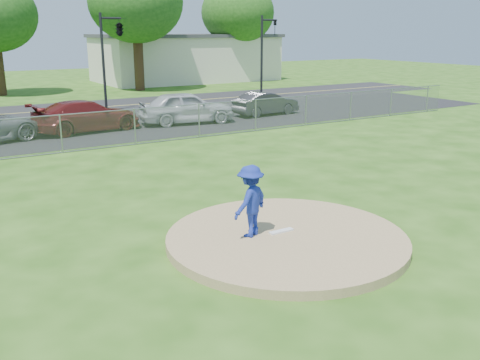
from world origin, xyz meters
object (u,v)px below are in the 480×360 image
object	(u,v)px
tree_far_right	(238,3)
pitcher	(250,201)
traffic_signal_center	(118,31)
parked_car_charcoal	(266,103)
commercial_building	(185,57)
traffic_signal_right	(265,50)
parked_car_pearl	(187,107)
parked_car_darkred	(87,116)

from	to	relation	value
tree_far_right	pitcher	bearing A→B (deg)	-120.90
traffic_signal_center	parked_car_charcoal	size ratio (longest dim) A/B	1.43
commercial_building	pitcher	bearing A→B (deg)	-113.96
pitcher	parked_car_charcoal	distance (m)	19.03
pitcher	parked_car_charcoal	size ratio (longest dim) A/B	0.41
traffic_signal_right	pitcher	bearing A→B (deg)	-124.69
traffic_signal_center	parked_car_pearl	distance (m)	7.44
traffic_signal_center	parked_car_pearl	world-z (taller)	traffic_signal_center
commercial_building	tree_far_right	distance (m)	7.00
traffic_signal_right	pitcher	xyz separation A→B (m)	(-14.95, -21.60, -2.36)
tree_far_right	parked_car_pearl	bearing A→B (deg)	-127.49
tree_far_right	parked_car_darkred	size ratio (longest dim) A/B	2.11
traffic_signal_center	traffic_signal_right	distance (m)	10.34
tree_far_right	parked_car_darkred	distance (m)	28.12
pitcher	parked_car_darkred	distance (m)	15.72
commercial_building	parked_car_pearl	world-z (taller)	commercial_building
tree_far_right	traffic_signal_center	bearing A→B (deg)	-140.96
tree_far_right	pitcher	xyz separation A→B (m)	(-20.71, -34.60, -6.05)
commercial_building	parked_car_pearl	distance (m)	24.80
pitcher	parked_car_pearl	world-z (taller)	pitcher
tree_far_right	parked_car_charcoal	bearing A→B (deg)	-117.09
tree_far_right	traffic_signal_center	distance (m)	20.78
traffic_signal_center	pitcher	distance (m)	22.39
commercial_building	traffic_signal_center	size ratio (longest dim) A/B	2.93
commercial_building	traffic_signal_right	xyz separation A→B (m)	(-1.76, -16.00, 1.20)
traffic_signal_center	pitcher	size ratio (longest dim) A/B	3.47
parked_car_charcoal	traffic_signal_center	bearing A→B (deg)	40.94
commercial_building	traffic_signal_center	world-z (taller)	traffic_signal_center
tree_far_right	traffic_signal_right	bearing A→B (deg)	-113.91
pitcher	parked_car_pearl	distance (m)	16.41
commercial_building	pitcher	xyz separation A→B (m)	(-16.71, -37.60, -1.15)
tree_far_right	parked_car_charcoal	distance (m)	22.33
traffic_signal_center	parked_car_charcoal	world-z (taller)	traffic_signal_center
traffic_signal_center	parked_car_darkred	distance (m)	8.02
parked_car_charcoal	pitcher	bearing A→B (deg)	139.60
traffic_signal_center	parked_car_pearl	bearing A→B (deg)	-78.88
parked_car_darkred	parked_car_pearl	distance (m)	5.05
pitcher	parked_car_charcoal	world-z (taller)	pitcher
pitcher	parked_car_pearl	size ratio (longest dim) A/B	0.34
traffic_signal_right	pitcher	world-z (taller)	traffic_signal_right
traffic_signal_center	parked_car_charcoal	bearing A→B (deg)	-43.86
pitcher	traffic_signal_center	bearing A→B (deg)	-125.52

